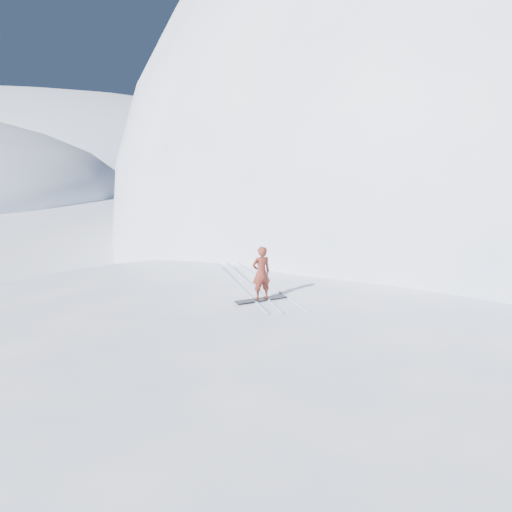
% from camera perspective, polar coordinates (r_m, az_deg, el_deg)
% --- Properties ---
extents(ground, '(400.00, 400.00, 0.00)m').
position_cam_1_polar(ground, '(12.88, 7.40, -19.98)').
color(ground, white).
rests_on(ground, ground).
extents(near_ridge, '(36.00, 28.00, 4.80)m').
position_cam_1_polar(near_ridge, '(15.63, 7.90, -13.67)').
color(near_ridge, white).
rests_on(near_ridge, ground).
extents(summit_peak, '(60.00, 56.00, 56.00)m').
position_cam_1_polar(summit_peak, '(44.76, 25.58, 2.81)').
color(summit_peak, white).
rests_on(summit_peak, ground).
extents(peak_shoulder, '(28.00, 24.00, 18.00)m').
position_cam_1_polar(peak_shoulder, '(33.81, 14.33, 0.73)').
color(peak_shoulder, white).
rests_on(peak_shoulder, ground).
extents(far_ridge_c, '(140.00, 90.00, 36.00)m').
position_cam_1_polar(far_ridge_c, '(126.03, -26.13, 8.60)').
color(far_ridge_c, white).
rests_on(far_ridge_c, ground).
extents(wind_bumps, '(16.00, 14.40, 1.00)m').
position_cam_1_polar(wind_bumps, '(14.53, 2.80, -15.76)').
color(wind_bumps, white).
rests_on(wind_bumps, ground).
extents(snowboard, '(1.62, 0.72, 0.03)m').
position_cam_1_polar(snowboard, '(14.82, 0.60, -4.97)').
color(snowboard, black).
rests_on(snowboard, near_ridge).
extents(snowboarder, '(0.66, 0.52, 1.59)m').
position_cam_1_polar(snowboarder, '(14.59, 0.60, -1.95)').
color(snowboarder, maroon).
rests_on(snowboarder, snowboard).
extents(board_tracks, '(2.14, 5.93, 0.04)m').
position_cam_1_polar(board_tracks, '(16.38, -0.44, -3.16)').
color(board_tracks, silver).
rests_on(board_tracks, ground).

